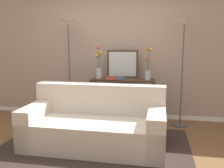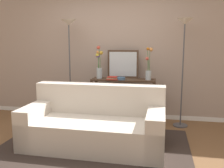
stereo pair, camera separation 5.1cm
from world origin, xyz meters
name	(u,v)px [view 2 (the right image)]	position (x,y,z in m)	size (l,w,h in m)	color
ground_plane	(85,155)	(0.00, 0.00, -0.01)	(16.00, 16.00, 0.02)	brown
back_wall	(112,42)	(0.00, 1.91, 1.53)	(12.00, 0.15, 3.06)	white
area_rug	(92,149)	(0.05, 0.16, 0.01)	(2.75, 2.05, 0.01)	#332823
couch	(95,125)	(0.05, 0.33, 0.31)	(2.02, 0.97, 0.88)	beige
console_table	(123,93)	(0.29, 1.51, 0.57)	(1.20, 0.37, 0.84)	#473323
floor_lamp_left	(69,42)	(-0.75, 1.47, 1.52)	(0.28, 0.28, 1.94)	#4C4C51
floor_lamp_right	(184,43)	(1.36, 1.47, 1.51)	(0.28, 0.28, 1.93)	#4C4C51
wall_mirror	(123,64)	(0.26, 1.66, 1.11)	(0.60, 0.02, 0.54)	#473323
vase_tall_flowers	(99,65)	(-0.18, 1.52, 1.09)	(0.14, 0.12, 0.62)	silver
vase_short_flowers	(149,69)	(0.76, 1.48, 1.04)	(0.13, 0.11, 0.59)	silver
fruit_bowl	(121,78)	(0.27, 1.40, 0.86)	(0.15, 0.15, 0.05)	#4C7093
book_stack	(112,78)	(0.11, 1.40, 0.86)	(0.22, 0.17, 0.06)	#BC3328
book_row_under_console	(109,118)	(0.01, 1.51, 0.06)	(0.42, 0.18, 0.12)	#B77F33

